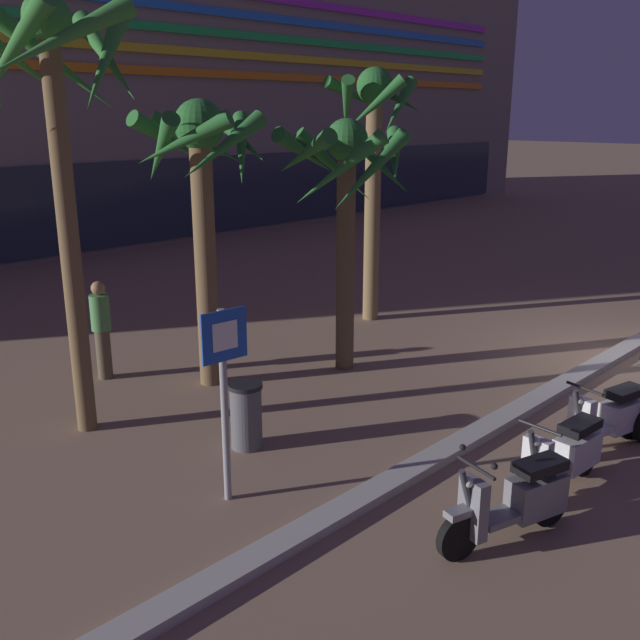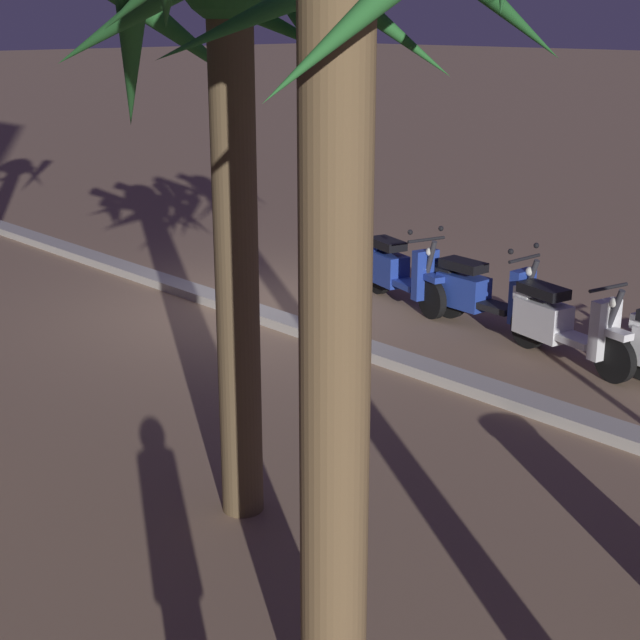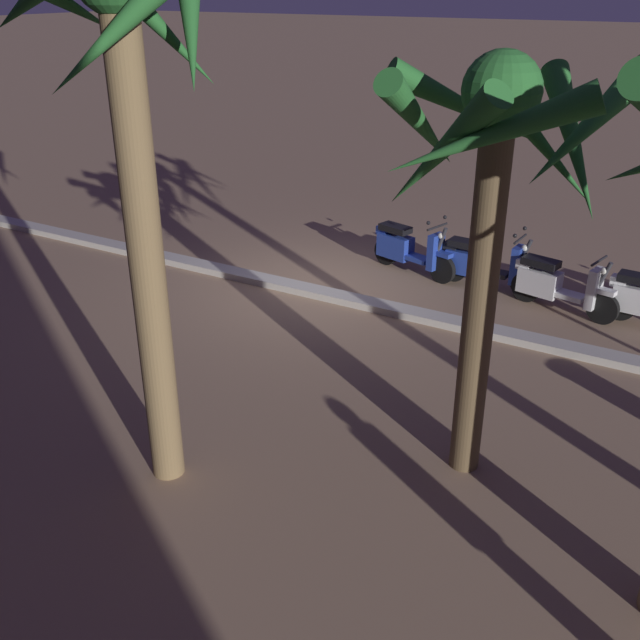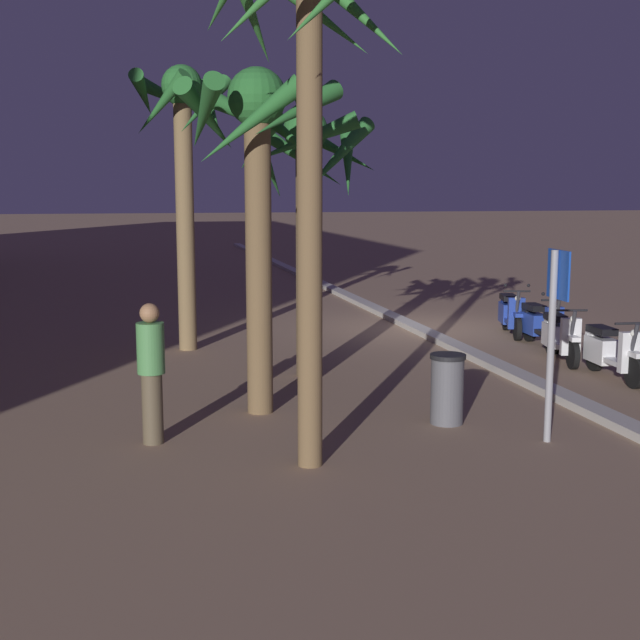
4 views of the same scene
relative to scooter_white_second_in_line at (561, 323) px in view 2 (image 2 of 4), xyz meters
name	(u,v)px [view 2 (image 2 of 4)]	position (x,y,z in m)	size (l,w,h in m)	color
ground_plane	(260,309)	(3.91, 1.20, -0.44)	(200.00, 200.00, 0.00)	#93755B
curb_strip	(245,309)	(3.91, 1.46, -0.38)	(60.00, 0.36, 0.12)	#BCB7AD
scooter_white_second_in_line	(561,323)	(0.00, 0.00, 0.00)	(1.83, 0.70, 1.04)	black
scooter_blue_far_back	(481,293)	(1.38, -0.34, 0.00)	(1.86, 0.56, 1.17)	black
scooter_blue_tail_end	(399,271)	(2.83, -0.39, 0.01)	(1.81, 0.77, 1.17)	black
palm_tree_mid_walkway	(335,61)	(-2.36, 5.97, 3.14)	(2.31, 2.31, 4.75)	brown
palm_tree_by_mall_entrance	(233,76)	(-0.19, 4.83, 2.94)	(2.47, 2.42, 4.45)	brown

